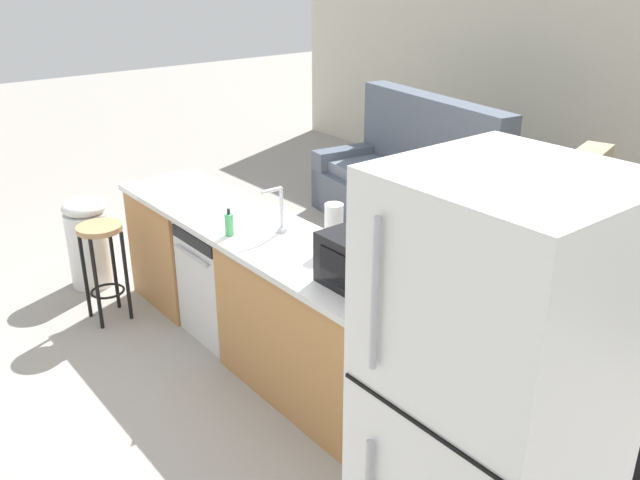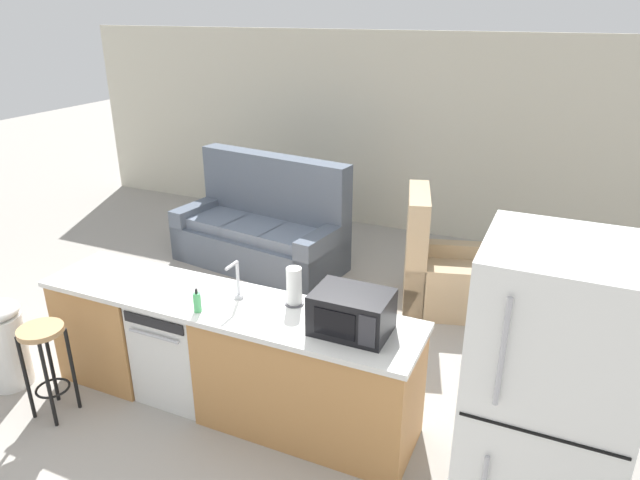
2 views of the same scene
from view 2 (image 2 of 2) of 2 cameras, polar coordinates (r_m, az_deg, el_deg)
The scene contains 15 objects.
ground_plane at distance 4.76m, azimuth -10.55°, elevation -15.24°, with size 24.00×24.00×0.00m, color gray.
wall_back at distance 7.66m, azimuth 8.81°, elevation 10.25°, with size 10.00×0.06×2.60m.
kitchen_counter at distance 4.40m, azimuth -8.31°, elevation -11.79°, with size 2.94×0.66×0.90m.
dishwasher at distance 4.64m, azimuth -13.52°, elevation -10.19°, with size 0.58×0.61×0.84m.
stove_range at distance 4.32m, azimuth 21.34°, elevation -13.50°, with size 0.76×0.68×0.90m.
refrigerator at distance 3.13m, azimuth 21.12°, elevation -17.03°, with size 0.72×0.73×1.93m.
microwave at distance 3.71m, azimuth 3.19°, elevation -7.23°, with size 0.50×0.37×0.28m.
sink_faucet at distance 4.15m, azimuth -8.30°, elevation -4.24°, with size 0.07×0.18×0.30m.
paper_towel_roll at distance 4.04m, azimuth -2.61°, elevation -4.69°, with size 0.14×0.14×0.28m.
soap_bottle at distance 4.06m, azimuth -12.18°, elevation -6.09°, with size 0.06×0.06×0.18m.
kettle at distance 3.93m, azimuth 19.88°, elevation -7.78°, with size 0.21×0.17×0.19m.
bar_stool at distance 4.68m, azimuth -25.79°, elevation -10.09°, with size 0.32×0.32×0.74m.
trash_bin at distance 5.27m, azimuth -29.09°, elevation -9.00°, with size 0.35×0.35×0.74m.
couch at distance 6.81m, azimuth -5.58°, elevation 0.91°, with size 2.11×1.17×1.27m.
armchair at distance 5.95m, azimuth 11.35°, elevation -3.21°, with size 1.00×1.04×1.20m.
Camera 2 is at (2.28, -3.03, 2.87)m, focal length 32.00 mm.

